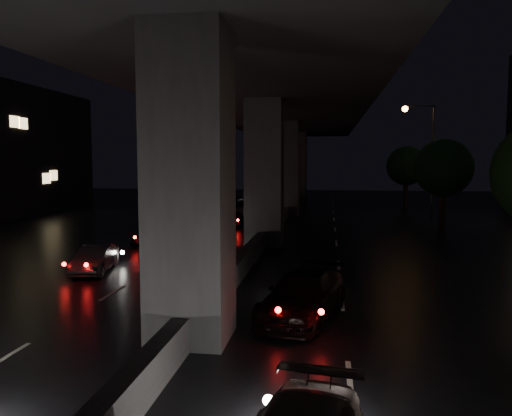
# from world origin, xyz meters

# --- Properties ---
(ground) EXTENTS (120.00, 120.00, 0.00)m
(ground) POSITION_xyz_m (0.00, 0.00, 0.00)
(ground) COLOR black
(ground) RESTS_ON ground
(viaduct) EXTENTS (12.00, 80.00, 10.50)m
(viaduct) POSITION_xyz_m (0.00, 5.00, 8.34)
(viaduct) COLOR #353537
(viaduct) RESTS_ON ground
(median_barrier) EXTENTS (0.45, 70.00, 0.85)m
(median_barrier) POSITION_xyz_m (0.00, 5.00, 0.42)
(median_barrier) COLOR #353537
(median_barrier) RESTS_ON ground
(tree_c) EXTENTS (3.80, 3.80, 6.12)m
(tree_c) POSITION_xyz_m (11.00, 12.00, 4.20)
(tree_c) COLOR black
(tree_c) RESTS_ON ground
(tree_d) EXTENTS (3.80, 3.80, 6.12)m
(tree_d) POSITION_xyz_m (11.00, 28.00, 4.20)
(tree_d) COLOR black
(tree_d) RESTS_ON ground
(streetlight_far) EXTENTS (2.52, 0.44, 9.00)m
(streetlight_far) POSITION_xyz_m (10.97, 18.00, 5.66)
(streetlight_far) COLOR #2D2D33
(streetlight_far) RESTS_ON ground
(car_3) EXTENTS (2.92, 4.89, 1.33)m
(car_3) POSITION_xyz_m (2.81, -7.82, 0.66)
(car_3) COLOR black
(car_3) RESTS_ON ground
(car_4) EXTENTS (1.68, 3.48, 1.10)m
(car_4) POSITION_xyz_m (-6.16, -2.92, 0.55)
(car_4) COLOR black
(car_4) RESTS_ON ground
(car_5) EXTENTS (1.23, 3.28, 1.07)m
(car_5) POSITION_xyz_m (-2.68, 0.93, 0.53)
(car_5) COLOR black
(car_5) RESTS_ON ground
(car_6) EXTENTS (2.01, 3.52, 1.13)m
(car_6) POSITION_xyz_m (-6.04, 4.02, 0.56)
(car_6) COLOR black
(car_6) RESTS_ON ground
(car_7) EXTENTS (1.94, 4.50, 1.29)m
(car_7) POSITION_xyz_m (-5.99, 13.14, 0.65)
(car_7) COLOR black
(car_7) RESTS_ON ground
(car_8) EXTENTS (2.16, 3.59, 1.15)m
(car_8) POSITION_xyz_m (-3.01, 12.34, 0.57)
(car_8) COLOR black
(car_8) RESTS_ON ground
(car_9) EXTENTS (1.74, 3.61, 1.14)m
(car_9) POSITION_xyz_m (-2.54, 21.33, 0.57)
(car_9) COLOR #3E3A36
(car_9) RESTS_ON ground
(car_10) EXTENTS (2.42, 4.24, 1.11)m
(car_10) POSITION_xyz_m (-2.97, 27.84, 0.56)
(car_10) COLOR black
(car_10) RESTS_ON ground
(car_11) EXTENTS (2.85, 4.77, 1.24)m
(car_11) POSITION_xyz_m (-6.22, 27.42, 0.62)
(car_11) COLOR black
(car_11) RESTS_ON ground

